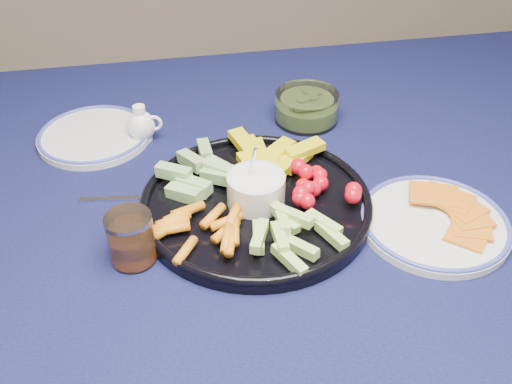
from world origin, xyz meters
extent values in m
cylinder|color=#4A2718|center=(0.72, 0.42, 0.35)|extent=(0.07, 0.07, 0.70)
cube|color=#4A2718|center=(0.00, 0.00, 0.72)|extent=(1.60, 1.00, 0.04)
cube|color=black|center=(0.00, 0.00, 0.74)|extent=(1.66, 1.06, 0.01)
cube|color=black|center=(0.00, 0.53, 0.60)|extent=(1.66, 0.01, 0.30)
cylinder|color=black|center=(-0.01, -0.09, 0.75)|extent=(0.39, 0.39, 0.02)
torus|color=black|center=(-0.01, -0.09, 0.77)|extent=(0.39, 0.39, 0.02)
cylinder|color=silver|center=(-0.01, -0.09, 0.79)|extent=(0.10, 0.10, 0.05)
cylinder|color=white|center=(-0.01, -0.09, 0.81)|extent=(0.08, 0.08, 0.01)
cylinder|color=white|center=(-0.19, 0.16, 0.75)|extent=(0.04, 0.04, 0.01)
ellipsoid|color=white|center=(-0.19, 0.16, 0.78)|extent=(0.05, 0.05, 0.06)
cylinder|color=white|center=(-0.19, 0.16, 0.81)|extent=(0.02, 0.02, 0.02)
torus|color=white|center=(-0.17, 0.16, 0.78)|extent=(0.03, 0.01, 0.03)
torus|color=#3C45AA|center=(-0.19, 0.16, 0.80)|extent=(0.03, 0.03, 0.00)
cylinder|color=silver|center=(0.15, 0.18, 0.78)|extent=(0.13, 0.13, 0.06)
cylinder|color=#587521|center=(0.15, 0.18, 0.77)|extent=(0.11, 0.11, 0.03)
cylinder|color=silver|center=(0.26, -0.19, 0.75)|extent=(0.24, 0.24, 0.01)
torus|color=#3C45AA|center=(0.26, -0.19, 0.76)|extent=(0.24, 0.24, 0.01)
cylinder|color=silver|center=(-0.22, -0.18, 0.79)|extent=(0.07, 0.07, 0.08)
cylinder|color=orange|center=(-0.22, -0.18, 0.77)|extent=(0.06, 0.06, 0.04)
cube|color=silver|center=(-0.24, -0.03, 0.75)|extent=(0.14, 0.03, 0.00)
cube|color=silver|center=(-0.16, -0.03, 0.75)|extent=(0.04, 0.03, 0.00)
cube|color=silver|center=(0.30, -0.19, 0.75)|extent=(0.09, 0.11, 0.00)
cube|color=silver|center=(0.35, -0.25, 0.75)|extent=(0.04, 0.04, 0.00)
cylinder|color=silver|center=(-0.29, 0.18, 0.75)|extent=(0.22, 0.22, 0.01)
torus|color=#3C45AA|center=(-0.29, 0.18, 0.76)|extent=(0.22, 0.22, 0.01)
camera|label=1|loc=(-0.15, -0.83, 1.36)|focal=40.00mm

